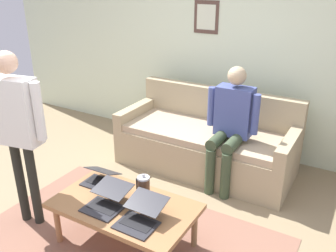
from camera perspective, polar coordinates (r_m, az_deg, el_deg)
ground_plane at (r=3.31m, az=-6.99°, el=-17.15°), size 7.68×7.68×0.00m
area_rug at (r=3.19m, az=-7.70°, el=-18.81°), size 2.56×1.79×0.01m
back_wall at (r=4.53m, az=9.45°, el=12.85°), size 7.04×0.11×2.70m
couch at (r=4.23m, az=6.12°, el=-2.62°), size 1.99×0.85×0.88m
coffee_table at (r=3.03m, az=-6.88°, el=-12.73°), size 1.16×0.67×0.40m
laptop_left at (r=3.29m, az=-10.57°, el=-8.19°), size 0.29×0.27×0.15m
laptop_center at (r=2.78m, az=-4.43°, el=-14.08°), size 0.29×0.37×0.15m
laptop_right at (r=2.98m, az=-9.74°, el=-11.62°), size 0.29×0.37×0.15m
french_press at (r=3.00m, az=-3.86°, el=-9.71°), size 0.12×0.10×0.24m
person_standing at (r=3.23m, az=-22.88°, el=0.96°), size 0.56×0.25×1.58m
person_seated at (r=3.74m, az=9.88°, el=0.75°), size 0.55×0.51×1.28m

